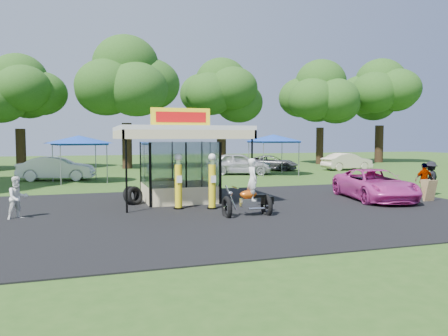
{
  "coord_description": "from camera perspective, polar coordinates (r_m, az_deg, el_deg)",
  "views": [
    {
      "loc": [
        -6.06,
        -14.33,
        2.9
      ],
      "look_at": [
        -0.17,
        4.0,
        1.55
      ],
      "focal_mm": 35.0,
      "sensor_mm": 36.0,
      "label": 1
    }
  ],
  "objects": [
    {
      "name": "asphalt_apron",
      "position": [
        17.65,
        2.52,
        -5.38
      ],
      "size": [
        20.0,
        14.0,
        0.04
      ],
      "primitive_type": "cube",
      "color": "black",
      "rests_on": "ground"
    },
    {
      "name": "motorcycle",
      "position": [
        16.03,
        3.49,
        -3.29
      ],
      "size": [
        1.87,
        0.89,
        2.22
      ],
      "rotation": [
        0.0,
        0.0,
        0.01
      ],
      "color": "black",
      "rests_on": "ground"
    },
    {
      "name": "oak_far_d",
      "position": [
        46.2,
        -0.34,
        9.05
      ],
      "size": [
        9.17,
        9.17,
        10.92
      ],
      "color": "black",
      "rests_on": "ground"
    },
    {
      "name": "spectator_east_a",
      "position": [
        24.02,
        25.38,
        -1.25
      ],
      "size": [
        1.27,
        1.01,
        1.72
      ],
      "primitive_type": "imported",
      "rotation": [
        0.0,
        0.0,
        3.53
      ],
      "color": "black",
      "rests_on": "ground"
    },
    {
      "name": "bg_car_d",
      "position": [
        38.89,
        6.19,
        0.67
      ],
      "size": [
        5.11,
        4.43,
        1.31
      ],
      "primitive_type": "imported",
      "rotation": [
        0.0,
        0.0,
        0.98
      ],
      "color": "#4C4C4E",
      "rests_on": "ground"
    },
    {
      "name": "oak_far_e",
      "position": [
        49.06,
        12.49,
        8.78
      ],
      "size": [
        9.29,
        9.29,
        11.06
      ],
      "color": "black",
      "rests_on": "ground"
    },
    {
      "name": "oak_far_b",
      "position": [
        44.33,
        -25.18,
        8.35
      ],
      "size": [
        8.6,
        8.6,
        10.26
      ],
      "color": "black",
      "rests_on": "ground"
    },
    {
      "name": "kiosk_car",
      "position": [
        22.04,
        -7.1,
        -2.33
      ],
      "size": [
        2.82,
        1.13,
        0.96
      ],
      "primitive_type": "imported",
      "rotation": [
        0.0,
        0.0,
        1.57
      ],
      "color": "yellow",
      "rests_on": "ground"
    },
    {
      "name": "oak_far_f",
      "position": [
        54.28,
        19.72,
        8.64
      ],
      "size": [
        9.71,
        9.71,
        11.7
      ],
      "color": "black",
      "rests_on": "ground"
    },
    {
      "name": "spectator_east_b",
      "position": [
        23.41,
        24.69,
        -1.42
      ],
      "size": [
        1.02,
        0.52,
        1.67
      ],
      "primitive_type": "imported",
      "rotation": [
        0.0,
        0.0,
        3.03
      ],
      "color": "gray",
      "rests_on": "ground"
    },
    {
      "name": "tent_east",
      "position": [
        34.07,
        6.46,
        3.88
      ],
      "size": [
        4.49,
        4.49,
        3.14
      ],
      "rotation": [
        0.0,
        0.0,
        0.01
      ],
      "color": "gray",
      "rests_on": "ground"
    },
    {
      "name": "oak_far_c",
      "position": [
        41.98,
        -12.67,
        10.37
      ],
      "size": [
        10.19,
        10.19,
        12.01
      ],
      "color": "black",
      "rests_on": "ground"
    },
    {
      "name": "bg_car_a",
      "position": [
        31.57,
        -21.03,
        -0.06
      ],
      "size": [
        5.12,
        2.47,
        1.62
      ],
      "primitive_type": "imported",
      "rotation": [
        0.0,
        0.0,
        1.41
      ],
      "color": "white",
      "rests_on": "ground"
    },
    {
      "name": "gas_pump_left",
      "position": [
        17.57,
        -5.97,
        -1.95
      ],
      "size": [
        0.42,
        0.42,
        2.26
      ],
      "color": "black",
      "rests_on": "ground"
    },
    {
      "name": "spare_tires",
      "position": [
        19.09,
        -11.83,
        -3.55
      ],
      "size": [
        1.05,
        0.98,
        0.86
      ],
      "rotation": [
        0.0,
        0.0,
        0.6
      ],
      "color": "black",
      "rests_on": "ground"
    },
    {
      "name": "bg_car_c",
      "position": [
        34.13,
        2.02,
        0.58
      ],
      "size": [
        5.43,
        3.56,
        1.72
      ],
      "primitive_type": "imported",
      "rotation": [
        0.0,
        0.0,
        1.24
      ],
      "color": "#B3B2B7",
      "rests_on": "ground"
    },
    {
      "name": "gas_pump_right",
      "position": [
        17.49,
        -1.56,
        -1.95
      ],
      "size": [
        0.42,
        0.42,
        2.26
      ],
      "color": "black",
      "rests_on": "ground"
    },
    {
      "name": "bg_car_e",
      "position": [
        40.44,
        15.76,
        0.81
      ],
      "size": [
        4.68,
        1.91,
        1.51
      ],
      "primitive_type": "imported",
      "rotation": [
        0.0,
        0.0,
        1.64
      ],
      "color": "beige",
      "rests_on": "ground"
    },
    {
      "name": "gas_station_kiosk",
      "position": [
        19.77,
        -5.95,
        0.75
      ],
      "size": [
        5.4,
        5.4,
        4.18
      ],
      "color": "white",
      "rests_on": "ground"
    },
    {
      "name": "a_frame_sign",
      "position": [
        21.75,
        25.18,
        -2.69
      ],
      "size": [
        0.57,
        0.53,
        1.0
      ],
      "rotation": [
        0.0,
        0.0,
        0.06
      ],
      "color": "#593819",
      "rests_on": "ground"
    },
    {
      "name": "spectator_west",
      "position": [
        17.08,
        -25.36,
        -3.55
      ],
      "size": [
        0.94,
        0.89,
        1.53
      ],
      "primitive_type": "imported",
      "rotation": [
        0.0,
        0.0,
        0.56
      ],
      "color": "white",
      "rests_on": "ground"
    },
    {
      "name": "tent_west",
      "position": [
        29.69,
        -18.43,
        3.5
      ],
      "size": [
        4.34,
        4.34,
        3.03
      ],
      "rotation": [
        0.0,
        0.0,
        0.22
      ],
      "color": "gray",
      "rests_on": "ground"
    },
    {
      "name": "pink_sedan",
      "position": [
        21.32,
        19.06,
        -2.09
      ],
      "size": [
        3.34,
        5.53,
        1.43
      ],
      "primitive_type": "imported",
      "rotation": [
        0.0,
        0.0,
        -0.2
      ],
      "color": "#D1389C",
      "rests_on": "ground"
    },
    {
      "name": "ground",
      "position": [
        15.82,
        5.05,
        -6.56
      ],
      "size": [
        120.0,
        120.0,
        0.0
      ],
      "primitive_type": "plane",
      "color": "#294E18",
      "rests_on": "ground"
    }
  ]
}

